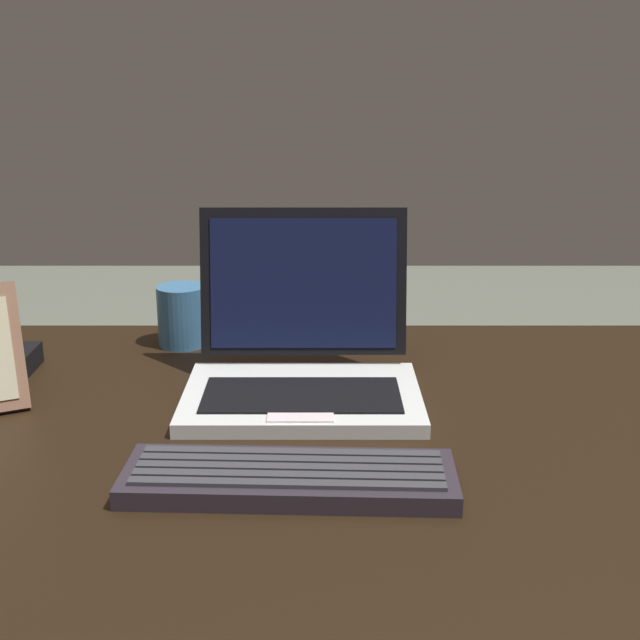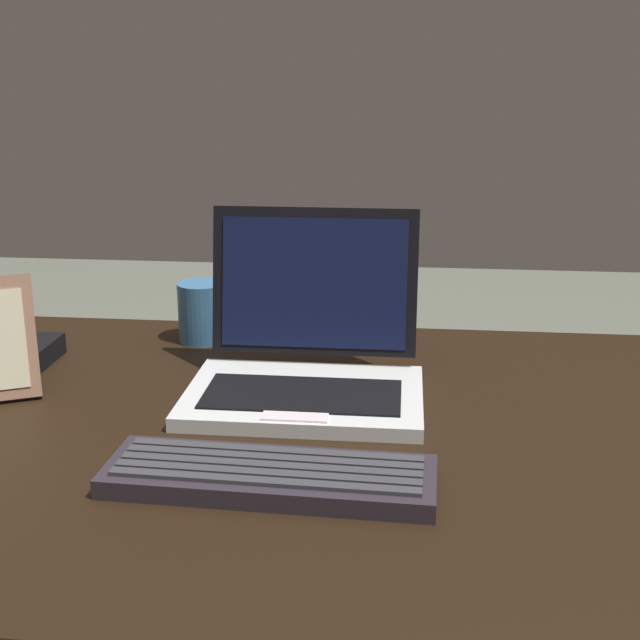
% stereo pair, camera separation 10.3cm
% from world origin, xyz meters
% --- Properties ---
extents(desk, '(1.78, 0.83, 0.74)m').
position_xyz_m(desk, '(0.00, 0.00, 0.68)').
color(desk, black).
rests_on(desk, ground).
extents(laptop_front, '(0.31, 0.25, 0.23)m').
position_xyz_m(laptop_front, '(-0.02, 0.11, 0.79)').
color(laptop_front, silver).
rests_on(laptop_front, desk).
extents(external_keyboard, '(0.35, 0.12, 0.03)m').
position_xyz_m(external_keyboard, '(-0.03, -0.15, 0.76)').
color(external_keyboard, '#2B252E').
rests_on(external_keyboard, desk).
extents(coffee_mug, '(0.11, 0.08, 0.09)m').
position_xyz_m(coffee_mug, '(-0.21, 0.31, 0.79)').
color(coffee_mug, teal).
rests_on(coffee_mug, desk).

